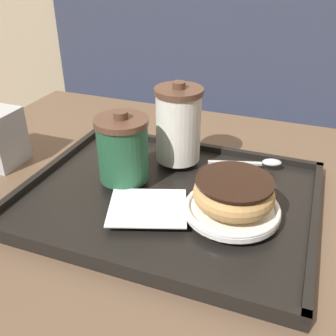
% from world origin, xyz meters
% --- Properties ---
extents(booth_bench, '(1.33, 0.44, 1.00)m').
position_xyz_m(booth_bench, '(-0.21, 0.87, 0.32)').
color(booth_bench, '#33384C').
rests_on(booth_bench, ground_plane).
extents(cafe_table, '(1.03, 0.88, 0.72)m').
position_xyz_m(cafe_table, '(0.00, 0.00, 0.56)').
color(cafe_table, brown).
rests_on(cafe_table, ground_plane).
extents(serving_tray, '(0.47, 0.37, 0.02)m').
position_xyz_m(serving_tray, '(-0.01, 0.03, 0.73)').
color(serving_tray, black).
rests_on(serving_tray, cafe_table).
extents(napkin_paper, '(0.14, 0.13, 0.00)m').
position_xyz_m(napkin_paper, '(-0.02, -0.03, 0.74)').
color(napkin_paper, white).
rests_on(napkin_paper, serving_tray).
extents(coffee_cup_front, '(0.09, 0.09, 0.12)m').
position_xyz_m(coffee_cup_front, '(-0.09, 0.03, 0.80)').
color(coffee_cup_front, '#235638').
rests_on(coffee_cup_front, serving_tray).
extents(coffee_cup_rear, '(0.09, 0.09, 0.15)m').
position_xyz_m(coffee_cup_rear, '(-0.03, 0.13, 0.81)').
color(coffee_cup_rear, white).
rests_on(coffee_cup_rear, serving_tray).
extents(plate_with_chocolate_donut, '(0.14, 0.14, 0.01)m').
position_xyz_m(plate_with_chocolate_donut, '(0.10, 0.00, 0.75)').
color(plate_with_chocolate_donut, white).
rests_on(plate_with_chocolate_donut, serving_tray).
extents(donut_chocolate_glazed, '(0.12, 0.12, 0.04)m').
position_xyz_m(donut_chocolate_glazed, '(0.10, 0.00, 0.78)').
color(donut_chocolate_glazed, tan).
rests_on(donut_chocolate_glazed, plate_with_chocolate_donut).
extents(spoon, '(0.13, 0.05, 0.01)m').
position_xyz_m(spoon, '(0.12, 0.16, 0.75)').
color(spoon, silver).
rests_on(spoon, serving_tray).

